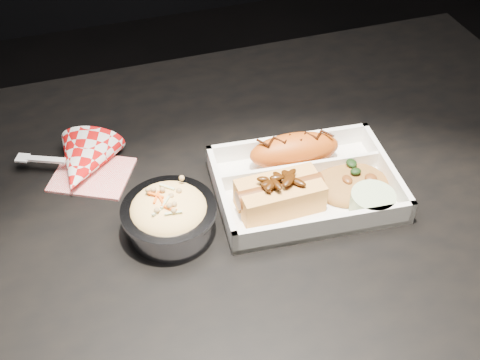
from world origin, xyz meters
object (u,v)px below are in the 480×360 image
fried_pastry (294,150)px  hotdog (280,193)px  dining_table (231,248)px  napkin_fork (83,164)px  food_tray (305,187)px  foil_coleslaw_cup (169,214)px

fried_pastry → hotdog: hotdog is taller
dining_table → napkin_fork: size_ratio=6.91×
fried_pastry → food_tray: bearing=-95.2°
food_tray → napkin_fork: 0.32m
fried_pastry → foil_coleslaw_cup: bearing=-161.1°
foil_coleslaw_cup → napkin_fork: size_ratio=0.72×
dining_table → food_tray: food_tray is taller
dining_table → napkin_fork: bearing=144.4°
dining_table → napkin_fork: 0.25m
foil_coleslaw_cup → napkin_fork: foil_coleslaw_cup is taller
food_tray → fried_pastry: (0.00, 0.05, 0.02)m
food_tray → foil_coleslaw_cup: foil_coleslaw_cup is taller
dining_table → fried_pastry: (0.11, 0.05, 0.12)m
food_tray → hotdog: size_ratio=2.20×
food_tray → napkin_fork: napkin_fork is taller
foil_coleslaw_cup → napkin_fork: 0.18m
dining_table → napkin_fork: (-0.18, 0.13, 0.11)m
hotdog → napkin_fork: size_ratio=0.69×
dining_table → foil_coleslaw_cup: 0.15m
fried_pastry → napkin_fork: size_ratio=0.77×
food_tray → napkin_fork: size_ratio=1.53×
hotdog → napkin_fork: (-0.25, 0.16, -0.02)m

